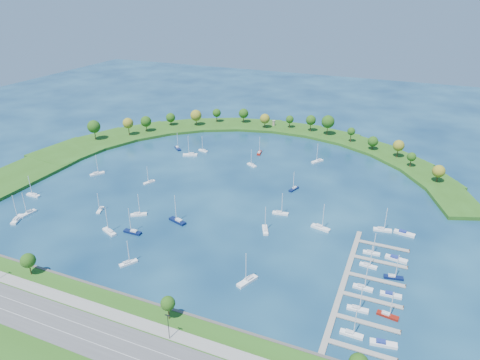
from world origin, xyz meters
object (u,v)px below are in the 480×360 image
at_px(docked_boat_6, 368,265).
at_px(moored_boat_17, 28,213).
at_px(moored_boat_20, 321,227).
at_px(docked_boat_9, 396,259).
at_px(dock_system, 362,287).
at_px(moored_boat_7, 138,214).
at_px(moored_boat_10, 252,165).
at_px(moored_boat_0, 17,219).
at_px(moored_boat_2, 294,188).
at_px(docked_boat_8, 371,252).
at_px(moored_boat_1, 109,231).
at_px(docked_boat_7, 393,277).
at_px(harbor_tower, 274,123).
at_px(moored_boat_18, 259,152).
at_px(docked_boat_2, 358,308).
at_px(docked_boat_4, 363,287).
at_px(docked_boat_5, 391,295).
at_px(docked_boat_0, 351,333).
at_px(moored_boat_5, 97,173).
at_px(moored_boat_3, 133,231).
at_px(docked_boat_1, 383,343).
at_px(moored_boat_8, 100,209).
at_px(moored_boat_12, 190,154).
at_px(moored_boat_19, 33,195).
at_px(docked_boat_11, 404,233).
at_px(moored_boat_15, 178,220).
at_px(moored_boat_21, 203,150).
at_px(moored_boat_16, 280,213).
at_px(docked_boat_10, 382,229).
at_px(moored_boat_9, 317,161).
at_px(moored_boat_6, 265,229).
at_px(docked_boat_3, 388,315).

bearing_deg(docked_boat_6, moored_boat_17, -167.09).
height_order(moored_boat_20, docked_boat_9, moored_boat_20).
relative_size(dock_system, moored_boat_7, 6.77).
height_order(moored_boat_10, moored_boat_20, moored_boat_20).
height_order(moored_boat_0, moored_boat_20, moored_boat_0).
height_order(moored_boat_2, moored_boat_20, moored_boat_20).
height_order(moored_boat_7, docked_boat_8, moored_boat_7).
bearing_deg(docked_boat_8, moored_boat_2, 131.91).
height_order(moored_boat_1, docked_boat_7, moored_boat_1).
bearing_deg(moored_boat_7, harbor_tower, 50.21).
distance_m(moored_boat_18, docked_boat_9, 137.43).
distance_m(docked_boat_2, docked_boat_6, 28.70).
distance_m(docked_boat_4, docked_boat_5, 10.46).
height_order(dock_system, moored_boat_7, moored_boat_7).
xyz_separation_m(moored_boat_18, docked_boat_0, (88.43, -147.02, -0.01)).
bearing_deg(moored_boat_0, docked_boat_7, -105.84).
relative_size(moored_boat_1, moored_boat_20, 0.95).
bearing_deg(moored_boat_1, moored_boat_18, -81.08).
xyz_separation_m(moored_boat_5, docked_boat_2, (169.32, -60.58, -0.05)).
distance_m(moored_boat_3, docked_boat_1, 121.08).
height_order(harbor_tower, moored_boat_8, moored_boat_8).
height_order(docked_boat_8, docked_boat_9, docked_boat_8).
height_order(docked_boat_6, docked_boat_8, docked_boat_8).
relative_size(moored_boat_12, docked_boat_2, 1.27).
xyz_separation_m(moored_boat_19, docked_boat_4, (182.75, -9.87, -0.03)).
xyz_separation_m(docked_boat_8, docked_boat_11, (12.33, 22.59, -0.15)).
height_order(moored_boat_15, docked_boat_9, moored_boat_15).
height_order(moored_boat_3, moored_boat_21, moored_boat_3).
bearing_deg(moored_boat_19, docked_boat_7, -179.77).
height_order(moored_boat_15, moored_boat_18, moored_boat_15).
height_order(moored_boat_0, moored_boat_12, moored_boat_12).
bearing_deg(docked_boat_6, moored_boat_18, 135.45).
distance_m(moored_boat_3, moored_boat_15, 22.67).
height_order(moored_boat_8, moored_boat_16, moored_boat_16).
bearing_deg(docked_boat_10, moored_boat_19, -177.00).
distance_m(moored_boat_9, moored_boat_21, 80.40).
height_order(moored_boat_6, moored_boat_16, moored_boat_6).
relative_size(moored_boat_21, docked_boat_5, 1.37).
height_order(harbor_tower, moored_boat_7, moored_boat_7).
distance_m(moored_boat_21, docked_boat_1, 192.90).
relative_size(moored_boat_21, docked_boat_11, 1.12).
distance_m(moored_boat_20, docked_boat_9, 38.24).
bearing_deg(moored_boat_2, docked_boat_8, 63.96).
distance_m(moored_boat_2, docked_boat_10, 58.71).
height_order(moored_boat_12, docked_boat_6, moored_boat_12).
xyz_separation_m(moored_boat_1, moored_boat_3, (10.39, 4.18, -0.00)).
bearing_deg(moored_boat_16, moored_boat_20, -23.84).
distance_m(moored_boat_6, docked_boat_9, 60.32).
relative_size(docked_boat_0, docked_boat_3, 1.02).
height_order(docked_boat_1, docked_boat_6, docked_boat_6).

